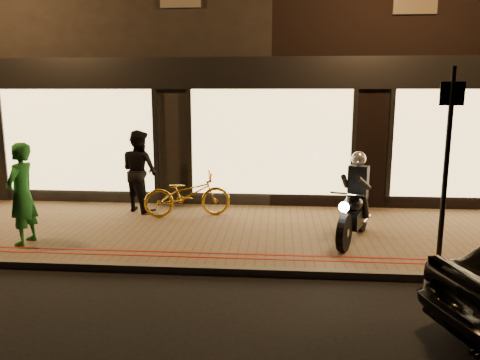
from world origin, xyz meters
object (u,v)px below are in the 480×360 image
Objects in this scene: motorcycle at (355,206)px; person_green at (22,194)px; sign_post at (447,155)px; bicycle_gold at (187,194)px.

person_green reaches higher than motorcycle.
sign_post is at bearing 91.60° from person_green.
motorcycle is 1.03× the size of person_green.
motorcycle is at bearing -127.12° from bicycle_gold.
sign_post is 1.69× the size of person_green.
bicycle_gold is 1.02× the size of person_green.
motorcycle is 0.61× the size of sign_post.
sign_post is at bearing -131.85° from bicycle_gold.
bicycle_gold is (-3.29, 1.34, -0.14)m from motorcycle.
motorcycle is 3.56m from bicycle_gold.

